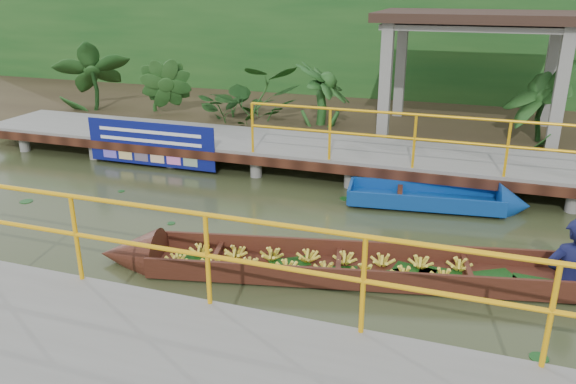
% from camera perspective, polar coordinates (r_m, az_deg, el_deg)
% --- Properties ---
extents(ground, '(80.00, 80.00, 0.00)m').
position_cam_1_polar(ground, '(9.08, -3.74, -4.27)').
color(ground, '#272E17').
rests_on(ground, ground).
extents(land_strip, '(30.00, 8.00, 0.45)m').
position_cam_1_polar(land_strip, '(15.85, 6.68, 7.26)').
color(land_strip, '#2E2317').
rests_on(land_strip, ground).
extents(far_dock, '(16.00, 2.06, 1.66)m').
position_cam_1_polar(far_dock, '(11.95, 2.57, 4.31)').
color(far_dock, slate).
rests_on(far_dock, ground).
extents(pavilion, '(4.40, 3.00, 3.00)m').
position_cam_1_polar(pavilion, '(13.94, 18.58, 15.40)').
color(pavilion, slate).
rests_on(pavilion, ground).
extents(foliage_backdrop, '(30.00, 0.80, 4.00)m').
position_cam_1_polar(foliage_backdrop, '(17.98, 8.70, 14.46)').
color(foliage_backdrop, '#164518').
rests_on(foliage_backdrop, ground).
extents(vendor_boat, '(8.57, 2.60, 2.23)m').
position_cam_1_polar(vendor_boat, '(7.83, 14.99, -6.64)').
color(vendor_boat, '#3B1B10').
rests_on(vendor_boat, ground).
extents(moored_blue_boat, '(3.24, 1.18, 0.75)m').
position_cam_1_polar(moored_blue_boat, '(10.48, 17.85, -1.01)').
color(moored_blue_boat, navy).
rests_on(moored_blue_boat, ground).
extents(blue_banner, '(3.05, 0.04, 0.95)m').
position_cam_1_polar(blue_banner, '(12.46, -13.81, 4.78)').
color(blue_banner, navy).
rests_on(blue_banner, ground).
extents(tropical_plants, '(14.43, 1.43, 1.79)m').
position_cam_1_polar(tropical_plants, '(13.70, 1.99, 10.11)').
color(tropical_plants, '#164518').
rests_on(tropical_plants, ground).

